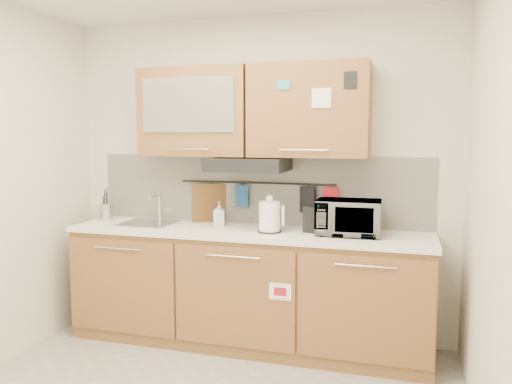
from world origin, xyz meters
The scene contains 18 objects.
wall_back centered at (0.00, 1.50, 1.30)m, with size 3.20×3.20×0.00m, color silver.
wall_right centered at (1.60, 0.00, 1.30)m, with size 3.00×3.00×0.00m, color silver.
base_cabinet centered at (0.00, 1.19, 0.41)m, with size 2.80×0.64×0.88m.
countertop centered at (0.00, 1.19, 0.90)m, with size 2.82×0.62×0.04m, color white.
backsplash centered at (0.00, 1.49, 1.20)m, with size 2.80×0.02×0.56m, color silver.
upper_cabinets centered at (0.00, 1.32, 1.83)m, with size 1.82×0.37×0.70m.
range_hood centered at (0.00, 1.25, 1.42)m, with size 0.60×0.46×0.10m, color black.
sink centered at (-0.85, 1.21, 0.92)m, with size 0.42×0.40×0.26m.
utensil_rail centered at (0.00, 1.45, 1.26)m, with size 0.02×0.02×1.30m, color black.
utensil_crock centered at (-1.30, 1.28, 0.99)m, with size 0.12×0.12×0.28m.
kettle centered at (0.20, 1.13, 1.03)m, with size 0.21×0.20×0.28m.
toaster centered at (0.59, 1.23, 1.02)m, with size 0.29×0.22×0.20m.
microwave centered at (0.78, 1.20, 1.05)m, with size 0.46×0.31×0.26m, color #999999.
soap_bottle centered at (-0.27, 1.30, 1.02)m, with size 0.09×0.09×0.19m, color #999999.
cutting_board centered at (-0.39, 1.44, 1.05)m, with size 0.31×0.02×0.38m, color brown.
oven_mitt centered at (-0.12, 1.44, 1.15)m, with size 0.11×0.03×0.18m, color #1D4B88.
dark_pouch centered at (0.44, 1.44, 1.14)m, with size 0.13×0.04×0.21m, color black.
pot_holder centered at (0.62, 1.44, 1.17)m, with size 0.12×0.02×0.15m, color red.
Camera 1 is at (1.16, -2.44, 1.64)m, focal length 35.00 mm.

